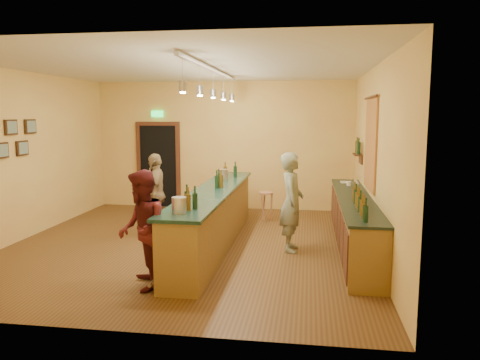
# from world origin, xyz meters

# --- Properties ---
(floor) EXTENTS (7.00, 7.00, 0.00)m
(floor) POSITION_xyz_m (0.00, 0.00, 0.00)
(floor) COLOR #502D17
(floor) RESTS_ON ground
(ceiling) EXTENTS (6.50, 7.00, 0.02)m
(ceiling) POSITION_xyz_m (0.00, 0.00, 3.20)
(ceiling) COLOR silver
(ceiling) RESTS_ON wall_back
(wall_back) EXTENTS (6.50, 0.02, 3.20)m
(wall_back) POSITION_xyz_m (0.00, 3.50, 1.60)
(wall_back) COLOR #E3A355
(wall_back) RESTS_ON floor
(wall_front) EXTENTS (6.50, 0.02, 3.20)m
(wall_front) POSITION_xyz_m (0.00, -3.50, 1.60)
(wall_front) COLOR #E3A355
(wall_front) RESTS_ON floor
(wall_left) EXTENTS (0.02, 7.00, 3.20)m
(wall_left) POSITION_xyz_m (-3.25, 0.00, 1.60)
(wall_left) COLOR #E3A355
(wall_left) RESTS_ON floor
(wall_right) EXTENTS (0.02, 7.00, 3.20)m
(wall_right) POSITION_xyz_m (3.25, 0.00, 1.60)
(wall_right) COLOR #E3A355
(wall_right) RESTS_ON floor
(doorway) EXTENTS (1.15, 0.09, 2.48)m
(doorway) POSITION_xyz_m (-1.70, 3.47, 1.13)
(doorway) COLOR black
(doorway) RESTS_ON wall_back
(tapestry) EXTENTS (0.03, 1.40, 1.60)m
(tapestry) POSITION_xyz_m (3.23, 0.40, 1.85)
(tapestry) COLOR #A92E21
(tapestry) RESTS_ON wall_right
(bottle_shelf) EXTENTS (0.17, 0.55, 0.54)m
(bottle_shelf) POSITION_xyz_m (3.17, 1.90, 1.67)
(bottle_shelf) COLOR #472315
(bottle_shelf) RESTS_ON wall_right
(back_counter) EXTENTS (0.60, 4.55, 1.27)m
(back_counter) POSITION_xyz_m (2.97, 0.18, 0.49)
(back_counter) COLOR brown
(back_counter) RESTS_ON floor
(tasting_bar) EXTENTS (0.73, 5.10, 1.38)m
(tasting_bar) POSITION_xyz_m (0.47, -0.00, 0.61)
(tasting_bar) COLOR brown
(tasting_bar) RESTS_ON floor
(pendant_track) EXTENTS (0.11, 4.60, 0.50)m
(pendant_track) POSITION_xyz_m (0.47, -0.00, 2.98)
(pendant_track) COLOR silver
(pendant_track) RESTS_ON ceiling
(bartender) EXTENTS (0.42, 0.64, 1.73)m
(bartender) POSITION_xyz_m (1.87, -0.08, 0.87)
(bartender) COLOR gray
(bartender) RESTS_ON floor
(customer_a) EXTENTS (0.88, 0.98, 1.64)m
(customer_a) POSITION_xyz_m (-0.08, -2.20, 0.82)
(customer_a) COLOR #59191E
(customer_a) RESTS_ON floor
(customer_b) EXTENTS (0.62, 1.02, 1.62)m
(customer_b) POSITION_xyz_m (-0.86, 0.73, 0.81)
(customer_b) COLOR #997A51
(customer_b) RESTS_ON floor
(bar_stool) EXTENTS (0.32, 0.32, 0.65)m
(bar_stool) POSITION_xyz_m (1.21, 2.20, 0.50)
(bar_stool) COLOR #A36849
(bar_stool) RESTS_ON floor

